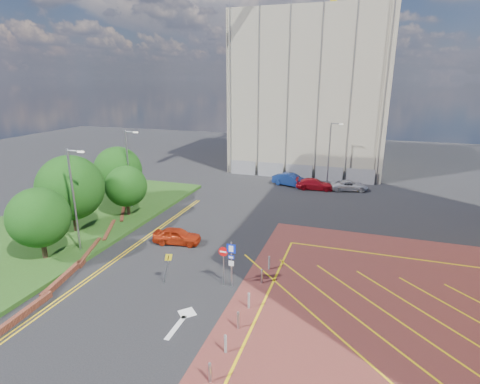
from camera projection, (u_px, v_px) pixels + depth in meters
The scene contains 20 objects.
ground at pixel (219, 293), 24.01m from camera, with size 140.00×140.00×0.00m, color black.
forecourt at pixel (465, 338), 19.81m from camera, with size 26.00×26.00×0.02m, color brown.
grass_bed at pixel (62, 225), 34.81m from camera, with size 14.00×32.00×0.30m, color #264415.
retaining_wall at pixel (88, 251), 29.30m from camera, with size 6.06×20.33×0.40m.
tree_a at pixel (39, 218), 27.18m from camera, with size 4.40×4.40×5.41m.
tree_b at pixel (71, 188), 31.96m from camera, with size 5.60×5.60×6.74m.
tree_c at pixel (126, 186), 36.21m from camera, with size 4.00×4.00×4.90m.
tree_d at pixel (118, 170), 39.64m from camera, with size 5.00×5.00×6.08m.
lamp_left_near at pixel (74, 197), 28.19m from camera, with size 1.53×0.16×8.00m.
lamp_left_far at pixel (129, 166), 37.88m from camera, with size 1.53×0.16×8.00m.
lamp_back at pixel (330, 152), 46.96m from camera, with size 1.53×0.16×8.00m.
sign_cluster at pixel (228, 259), 24.25m from camera, with size 1.17×0.12×3.20m.
warning_sign at pixel (167, 265), 24.64m from camera, with size 0.71×0.41×2.25m.
bollard_row at pixel (245, 308), 21.67m from camera, with size 0.14×11.14×0.90m.
construction_building at pixel (313, 93), 57.16m from camera, with size 21.20×19.20×22.00m, color #9D9580.
construction_fence at pixel (306, 172), 50.68m from camera, with size 21.60×0.06×2.00m, color gray.
car_red_left at pixel (177, 236), 31.04m from camera, with size 1.59×3.95×1.35m, color #B92D0F.
car_blue_back at pixel (291, 180), 47.75m from camera, with size 1.67×4.78×1.58m, color navy.
car_red_back at pixel (315, 184), 46.27m from camera, with size 1.88×4.62×1.34m, color #A40E18.
car_silver_back at pixel (349, 186), 45.81m from camera, with size 2.06×4.46×1.24m, color silver.
Camera 1 is at (7.88, -19.60, 13.19)m, focal length 28.00 mm.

